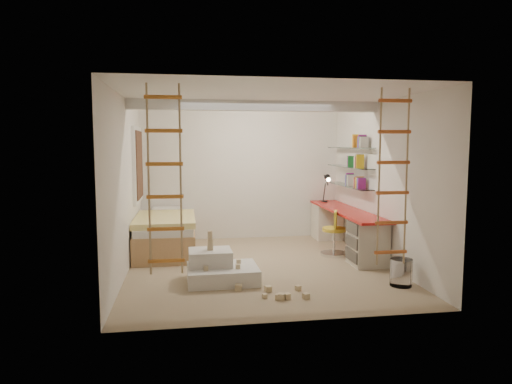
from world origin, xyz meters
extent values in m
plane|color=tan|center=(0.00, 0.00, 0.00)|extent=(4.50, 4.50, 0.00)
cube|color=white|center=(0.00, 0.30, 2.52)|extent=(4.00, 0.18, 0.16)
cube|color=white|center=(-1.97, 1.50, 1.55)|extent=(0.06, 1.15, 1.35)
cube|color=#4C2D1E|center=(-1.93, 1.50, 1.55)|extent=(0.02, 1.00, 1.20)
cylinder|color=white|center=(1.75, -1.25, 0.19)|extent=(0.30, 0.30, 0.37)
cube|color=red|center=(1.72, 0.83, 0.73)|extent=(0.55, 2.80, 0.04)
cube|color=beige|center=(1.72, 1.93, 0.35)|extent=(0.52, 0.55, 0.71)
cube|color=beige|center=(1.72, -0.17, 0.35)|extent=(0.52, 0.55, 0.71)
cube|color=#4C4742|center=(1.45, -0.17, 0.61)|extent=(0.02, 0.50, 0.18)
cube|color=#4C4742|center=(1.45, -0.17, 0.39)|extent=(0.02, 0.50, 0.18)
cube|color=#4C4742|center=(1.45, -0.17, 0.17)|extent=(0.02, 0.50, 0.18)
cube|color=white|center=(1.87, 1.13, 1.15)|extent=(0.25, 1.80, 0.01)
cube|color=white|center=(1.87, 1.13, 1.50)|extent=(0.25, 1.80, 0.01)
cube|color=white|center=(1.87, 1.13, 1.85)|extent=(0.25, 1.80, 0.01)
cube|color=#AD7F51|center=(-1.48, 1.23, 0.23)|extent=(1.00, 2.00, 0.45)
cube|color=white|center=(-1.48, 1.23, 0.51)|extent=(0.95, 1.95, 0.12)
cube|color=yellow|center=(-1.48, 1.08, 0.62)|extent=(1.02, 1.60, 0.10)
cube|color=white|center=(-1.48, 2.03, 0.63)|extent=(0.55, 0.35, 0.12)
cylinder|color=black|center=(1.67, 1.98, 0.76)|extent=(0.14, 0.14, 0.02)
cylinder|color=black|center=(1.67, 1.98, 0.95)|extent=(0.02, 0.15, 0.36)
cylinder|color=black|center=(1.67, 1.88, 1.20)|extent=(0.02, 0.27, 0.20)
cone|color=black|center=(1.67, 1.76, 1.25)|extent=(0.12, 0.14, 0.15)
cylinder|color=#FFEABF|center=(1.67, 1.72, 1.22)|extent=(0.08, 0.04, 0.08)
cylinder|color=gold|center=(1.40, 0.53, 0.45)|extent=(0.53, 0.53, 0.06)
cube|color=gold|center=(1.40, 0.47, 0.64)|extent=(0.15, 0.30, 0.29)
cylinder|color=silver|center=(1.40, 0.53, 0.25)|extent=(0.06, 0.06, 0.41)
cylinder|color=silver|center=(1.40, 0.53, 0.02)|extent=(0.60, 0.60, 0.05)
cube|color=silver|center=(-0.63, -0.68, 0.11)|extent=(0.99, 0.77, 0.22)
cube|color=silver|center=(-0.79, -0.58, 0.32)|extent=(0.60, 0.50, 0.22)
cube|color=#CCB284|center=(-0.79, -0.58, 0.47)|extent=(0.08, 0.08, 0.08)
cube|color=#CCB284|center=(-0.79, -0.58, 0.55)|extent=(0.07, 0.07, 0.07)
cube|color=#CCB284|center=(-0.79, -0.58, 0.64)|extent=(0.06, 0.06, 0.12)
cube|color=#CCB284|center=(-0.43, -0.83, 0.25)|extent=(0.06, 0.06, 0.06)
cube|color=#CCB284|center=(-0.39, -0.56, 0.25)|extent=(0.06, 0.06, 0.06)
cube|color=#CCB284|center=(-0.87, -0.86, 0.25)|extent=(0.06, 0.06, 0.06)
cube|color=#CCB284|center=(-0.45, -1.12, 0.04)|extent=(0.07, 0.07, 0.07)
cube|color=#CCB284|center=(0.10, -1.53, 0.04)|extent=(0.07, 0.07, 0.07)
cube|color=#CCB284|center=(0.32, -1.24, 0.04)|extent=(0.07, 0.07, 0.07)
cube|color=#CCB284|center=(-0.08, -1.22, 0.04)|extent=(0.07, 0.07, 0.07)
cube|color=#CCB284|center=(0.34, -1.57, 0.04)|extent=(0.07, 0.07, 0.07)
cube|color=#CCB284|center=(-0.17, -1.46, 0.04)|extent=(0.07, 0.07, 0.07)
cube|color=#CCB284|center=(0.03, -1.55, 0.04)|extent=(0.07, 0.07, 0.07)
cube|color=#CCB284|center=(-0.01, -1.54, 0.04)|extent=(0.07, 0.07, 0.07)
cube|color=#8C1E7F|center=(1.87, 1.13, 1.27)|extent=(0.14, 0.70, 0.22)
cube|color=#194CA5|center=(1.87, 1.13, 1.62)|extent=(0.14, 0.46, 0.22)
cube|color=orange|center=(1.87, 1.13, 1.97)|extent=(0.14, 0.46, 0.22)
camera|label=1|loc=(-1.13, -6.91, 1.92)|focal=32.00mm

